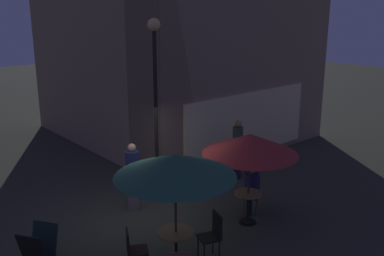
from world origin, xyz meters
name	(u,v)px	position (x,y,z in m)	size (l,w,h in m)	color
ground_plane	(152,220)	(0.00, 0.00, 0.00)	(60.00, 60.00, 0.00)	#333529
cafe_building	(168,35)	(3.72, 4.10, 4.05)	(7.84, 8.75, 8.11)	#91775C
street_lamp_near_corner	(155,79)	(0.93, 1.02, 3.24)	(0.32, 0.32, 4.73)	black
menu_sandwich_board	(39,248)	(-2.86, -0.19, 0.44)	(0.83, 0.81, 0.85)	black
cafe_table_0	(248,202)	(1.66, -1.59, 0.53)	(0.65, 0.65, 0.77)	black
cafe_table_1	(176,241)	(-0.76, -1.89, 0.55)	(0.73, 0.73, 0.76)	black
patio_umbrella_0	(250,144)	(1.66, -1.59, 1.98)	(2.21, 2.21, 2.22)	black
patio_umbrella_1	(175,166)	(-0.76, -1.89, 2.13)	(2.34, 2.34, 2.36)	black
cafe_chair_0	(251,189)	(2.30, -1.13, 0.54)	(0.56, 0.56, 0.90)	brown
cafe_chair_1	(213,232)	(-0.01, -2.16, 0.60)	(0.53, 0.53, 1.00)	black
cafe_chair_2	(133,247)	(-1.51, -1.48, 0.52)	(0.55, 0.55, 0.87)	black
patron_seated_0	(251,186)	(2.18, -1.21, 0.68)	(0.55, 0.52, 1.19)	black
patron_standing_1	(237,149)	(3.51, 0.53, 0.92)	(0.30, 0.30, 1.80)	black
patron_standing_2	(133,176)	(0.03, 0.83, 0.88)	(0.34, 0.34, 1.74)	#7A6260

